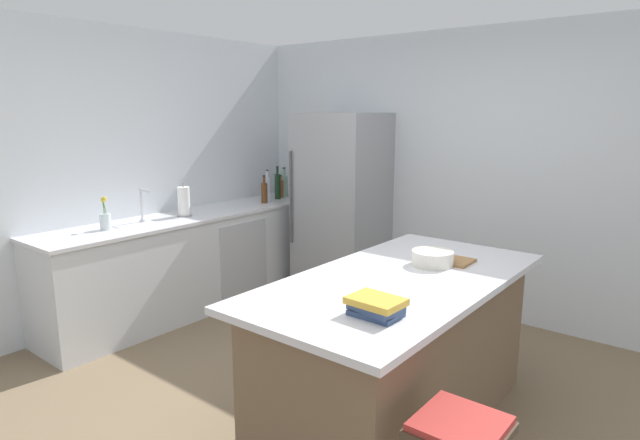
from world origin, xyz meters
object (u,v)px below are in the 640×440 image
object	(u,v)px
cookbook_stack	(376,306)
gin_bottle	(284,185)
paper_towel_roll	(184,202)
hot_sauce_bottle	(266,192)
sink_faucet	(142,204)
mixing_bowl	(432,258)
wine_bottle	(278,186)
cutting_board	(446,259)
kitchen_island	(397,350)
soda_bottle	(267,189)
flower_vase	(105,219)
syrup_bottle	(264,192)
vinegar_bottle	(281,188)
refrigerator	(341,206)

from	to	relation	value
cookbook_stack	gin_bottle	bearing A→B (deg)	139.21
paper_towel_roll	hot_sauce_bottle	bearing A→B (deg)	93.81
sink_faucet	mixing_bowl	size ratio (longest dim) A/B	1.16
wine_bottle	cutting_board	xyz separation A→B (m)	(2.56, -1.14, -0.13)
kitchen_island	hot_sauce_bottle	xyz separation A→B (m)	(-2.59, 1.55, 0.53)
sink_faucet	cookbook_stack	world-z (taller)	sink_faucet
sink_faucet	soda_bottle	xyz separation A→B (m)	(0.11, 1.45, -0.02)
cutting_board	sink_faucet	bearing A→B (deg)	-169.21
paper_towel_roll	mixing_bowl	xyz separation A→B (m)	(2.55, -0.04, -0.08)
flower_vase	cutting_board	distance (m)	2.75
sink_faucet	syrup_bottle	bearing A→B (deg)	84.22
gin_bottle	cookbook_stack	bearing A→B (deg)	-40.79
sink_faucet	kitchen_island	bearing A→B (deg)	0.23
hot_sauce_bottle	vinegar_bottle	bearing A→B (deg)	77.87
vinegar_bottle	soda_bottle	xyz separation A→B (m)	(0.09, -0.30, 0.04)
gin_bottle	soda_bottle	size ratio (longest dim) A/B	0.96
hot_sauce_bottle	cookbook_stack	xyz separation A→B (m)	(2.81, -2.13, -0.02)
hot_sauce_bottle	cutting_board	world-z (taller)	hot_sauce_bottle
sink_faucet	vinegar_bottle	xyz separation A→B (m)	(0.02, 1.75, -0.05)
gin_bottle	hot_sauce_bottle	world-z (taller)	gin_bottle
kitchen_island	paper_towel_roll	world-z (taller)	paper_towel_roll
flower_vase	syrup_bottle	size ratio (longest dim) A/B	0.94
flower_vase	cookbook_stack	xyz separation A→B (m)	(2.76, -0.21, -0.03)
mixing_bowl	wine_bottle	bearing A→B (deg)	153.05
kitchen_island	hot_sauce_bottle	size ratio (longest dim) A/B	9.97
kitchen_island	cutting_board	bearing A→B (deg)	83.37
paper_towel_roll	vinegar_bottle	xyz separation A→B (m)	(-0.04, 1.35, -0.03)
flower_vase	cutting_board	world-z (taller)	flower_vase
syrup_bottle	refrigerator	bearing A→B (deg)	22.64
kitchen_island	paper_towel_roll	distance (m)	2.61
paper_towel_roll	kitchen_island	bearing A→B (deg)	-8.70
sink_faucet	hot_sauce_bottle	distance (m)	1.56
refrigerator	soda_bottle	size ratio (longest dim) A/B	5.42
refrigerator	wine_bottle	size ratio (longest dim) A/B	5.14
mixing_bowl	sink_faucet	bearing A→B (deg)	-172.23
kitchen_island	soda_bottle	distance (m)	2.92
paper_towel_roll	mixing_bowl	bearing A→B (deg)	-0.89
vinegar_bottle	cookbook_stack	xyz separation A→B (m)	(2.77, -2.33, -0.05)
wine_bottle	refrigerator	bearing A→B (deg)	3.10
kitchen_island	sink_faucet	xyz separation A→B (m)	(-2.58, -0.01, 0.61)
soda_bottle	wine_bottle	bearing A→B (deg)	100.95
vinegar_bottle	cutting_board	distance (m)	2.90
hot_sauce_bottle	cookbook_stack	distance (m)	3.53
gin_bottle	cookbook_stack	size ratio (longest dim) A/B	1.26
wine_bottle	kitchen_island	bearing A→B (deg)	-33.15
vinegar_bottle	paper_towel_roll	bearing A→B (deg)	-88.48
refrigerator	sink_faucet	xyz separation A→B (m)	(-0.91, -1.69, 0.14)
cutting_board	mixing_bowl	bearing A→B (deg)	-99.46
kitchen_island	mixing_bowl	world-z (taller)	mixing_bowl
sink_faucet	paper_towel_roll	world-z (taller)	paper_towel_roll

